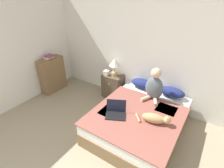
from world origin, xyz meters
The scene contains 13 objects.
wall_back centered at (0.00, 3.72, 1.27)m, with size 5.78×0.05×2.55m.
wall_side centered at (-2.42, 1.85, 1.27)m, with size 0.05×4.70×2.55m.
bed centered at (0.41, 2.69, 0.25)m, with size 1.54×1.91×0.50m.
pillow_near centered at (0.08, 3.49, 0.60)m, with size 0.52×0.27×0.20m.
pillow_far centered at (0.75, 3.49, 0.60)m, with size 0.52×0.27×0.20m.
person_sitting centered at (0.46, 3.20, 0.79)m, with size 0.37×0.36×0.67m.
cat_tabby centered at (0.76, 2.52, 0.59)m, with size 0.61×0.27×0.19m.
laptop_open centered at (0.10, 2.34, 0.55)m, with size 0.44×0.41×0.25m.
nightstand centered at (-0.69, 3.47, 0.31)m, with size 0.49×0.38×0.61m.
table_lamp centered at (-0.66, 3.49, 0.92)m, with size 0.26×0.26×0.44m.
tissue_box centered at (-0.84, 3.40, 0.67)m, with size 0.12×0.12×0.14m.
bookshelf centered at (-2.23, 2.86, 0.46)m, with size 0.27×0.66×0.92m.
book_stack_top centered at (-2.23, 2.86, 0.96)m, with size 0.19×0.24×0.09m.
Camera 1 is at (1.40, 0.23, 2.52)m, focal length 28.00 mm.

